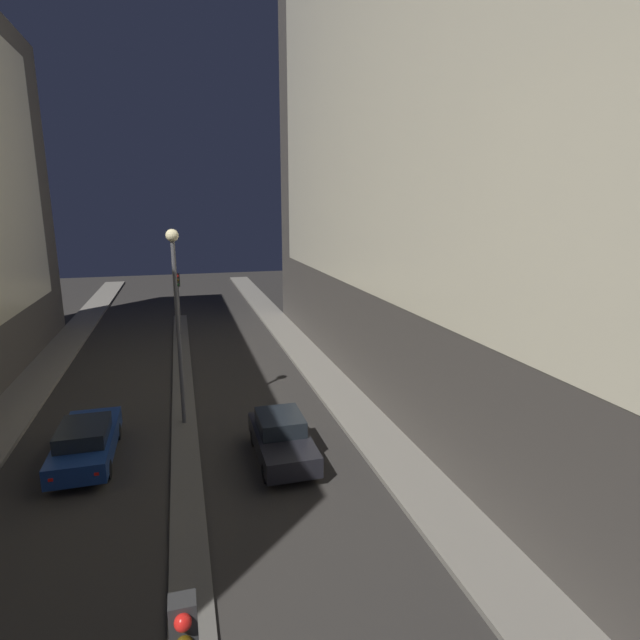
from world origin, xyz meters
name	(u,v)px	position (x,y,z in m)	size (l,w,h in m)	color
building_right	(438,61)	(11.17, 18.83, 14.71)	(6.01, 37.67, 29.41)	#4C4742
median_strip	(184,404)	(0.00, 20.14, 0.05)	(0.99, 38.28, 0.10)	#56544F
traffic_light_mid	(178,290)	(0.00, 32.93, 3.22)	(0.32, 0.42, 4.23)	#4C4C51
street_lamp	(176,299)	(0.00, 17.98, 5.26)	(0.48, 0.48, 7.82)	#4C4C51
car_left_lane	(86,441)	(-3.30, 15.75, 0.77)	(1.84, 4.74, 1.50)	navy
car_right_lane	(282,438)	(3.30, 14.10, 0.79)	(1.81, 4.22, 1.58)	black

